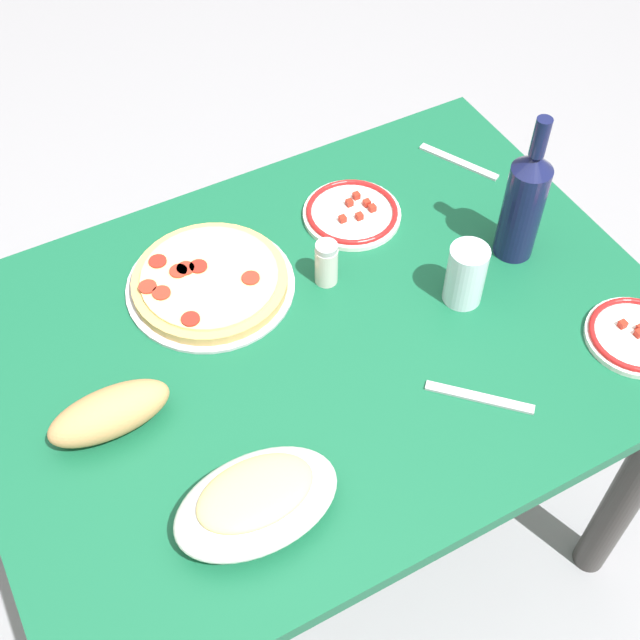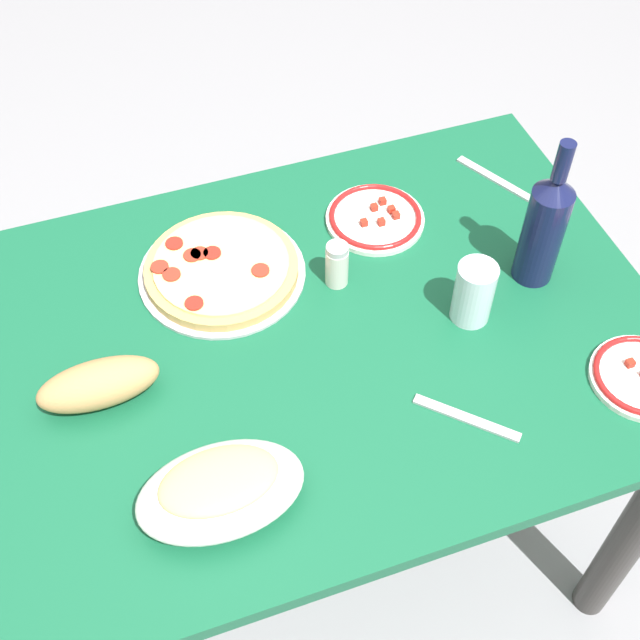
% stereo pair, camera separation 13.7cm
% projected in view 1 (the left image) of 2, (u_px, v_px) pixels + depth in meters
% --- Properties ---
extents(ground_plane, '(8.00, 8.00, 0.00)m').
position_uv_depth(ground_plane, '(320.00, 530.00, 1.98)').
color(ground_plane, gray).
rests_on(ground_plane, ground).
extents(dining_table, '(1.14, 0.83, 0.76)m').
position_uv_depth(dining_table, '(320.00, 380.00, 1.51)').
color(dining_table, '#145938').
rests_on(dining_table, ground).
extents(pepperoni_pizza, '(0.29, 0.29, 0.03)m').
position_uv_depth(pepperoni_pizza, '(210.00, 282.00, 1.45)').
color(pepperoni_pizza, '#B7B7BC').
rests_on(pepperoni_pizza, dining_table).
extents(baked_pasta_dish, '(0.24, 0.15, 0.08)m').
position_uv_depth(baked_pasta_dish, '(256.00, 501.00, 1.16)').
color(baked_pasta_dish, white).
rests_on(baked_pasta_dish, dining_table).
extents(wine_bottle, '(0.07, 0.07, 0.29)m').
position_uv_depth(wine_bottle, '(523.00, 202.00, 1.42)').
color(wine_bottle, '#141942').
rests_on(wine_bottle, dining_table).
extents(water_glass, '(0.07, 0.07, 0.11)m').
position_uv_depth(water_glass, '(466.00, 275.00, 1.40)').
color(water_glass, silver).
rests_on(water_glass, dining_table).
extents(side_plate_near, '(0.18, 0.18, 0.02)m').
position_uv_depth(side_plate_near, '(352.00, 213.00, 1.56)').
color(side_plate_near, white).
rests_on(side_plate_near, dining_table).
extents(side_plate_far, '(0.16, 0.16, 0.02)m').
position_uv_depth(side_plate_far, '(636.00, 336.00, 1.38)').
color(side_plate_far, white).
rests_on(side_plate_far, dining_table).
extents(bread_loaf, '(0.19, 0.08, 0.07)m').
position_uv_depth(bread_loaf, '(110.00, 413.00, 1.25)').
color(bread_loaf, tan).
rests_on(bread_loaf, dining_table).
extents(spice_shaker, '(0.04, 0.04, 0.09)m').
position_uv_depth(spice_shaker, '(326.00, 263.00, 1.43)').
color(spice_shaker, silver).
rests_on(spice_shaker, dining_table).
extents(fork_left, '(0.09, 0.16, 0.00)m').
position_uv_depth(fork_left, '(459.00, 162.00, 1.66)').
color(fork_left, '#B7B7BC').
rests_on(fork_left, dining_table).
extents(fork_right, '(0.13, 0.13, 0.00)m').
position_uv_depth(fork_right, '(479.00, 397.00, 1.31)').
color(fork_right, '#B7B7BC').
rests_on(fork_right, dining_table).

